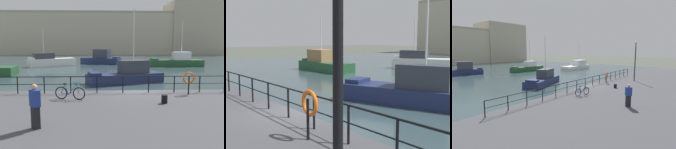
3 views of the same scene
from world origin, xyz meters
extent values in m
plane|color=#4C5147|center=(0.00, 0.00, 0.00)|extent=(240.00, 240.00, 0.00)
cube|color=#33474C|center=(0.00, 30.20, 0.01)|extent=(80.00, 60.00, 0.01)
cube|color=#47474C|center=(0.00, -6.50, 0.36)|extent=(56.00, 13.00, 0.71)
cube|color=#C1B79E|center=(0.00, 62.92, 6.23)|extent=(73.98, 12.63, 12.45)
cube|color=#B2A891|center=(28.06, 62.92, 8.19)|extent=(17.87, 13.89, 16.38)
cube|color=#A49C86|center=(0.00, 56.90, 12.80)|extent=(73.98, 0.60, 0.70)
cube|color=white|center=(-10.56, 22.99, 0.63)|extent=(7.58, 5.54, 1.25)
cube|color=#333842|center=(-11.72, 22.36, 1.72)|extent=(3.48, 2.91, 0.93)
cube|color=white|center=(-13.29, 21.51, 1.38)|extent=(1.55, 1.84, 0.24)
cylinder|color=silver|center=(-11.72, 22.36, 4.05)|extent=(0.10, 0.10, 3.73)
cube|color=navy|center=(-0.22, 6.88, 0.47)|extent=(7.67, 4.57, 0.93)
cube|color=#333842|center=(0.59, 7.17, 1.56)|extent=(3.08, 2.39, 1.24)
cube|color=navy|center=(-3.12, 5.84, 1.06)|extent=(1.36, 1.76, 0.24)
cylinder|color=silver|center=(0.59, 7.17, 4.58)|extent=(0.10, 0.10, 4.81)
cube|color=#23512D|center=(9.44, 22.01, 0.54)|extent=(8.47, 2.06, 1.05)
cube|color=silver|center=(10.26, 22.01, 1.70)|extent=(2.68, 1.62, 1.28)
cube|color=#23512D|center=(5.89, 22.00, 1.18)|extent=(1.02, 1.43, 0.24)
cylinder|color=silver|center=(10.26, 22.01, 4.75)|extent=(0.10, 0.10, 4.82)
cube|color=navy|center=(-2.69, 27.03, 0.55)|extent=(7.38, 5.02, 1.07)
cube|color=#333842|center=(-2.51, 26.96, 1.87)|extent=(3.33, 2.93, 1.57)
cube|color=navy|center=(0.00, 26.03, 1.20)|extent=(1.45, 2.13, 0.24)
cylinder|color=black|center=(-7.70, -0.75, 1.24)|extent=(0.07, 0.07, 1.05)
cylinder|color=black|center=(-6.05, -0.75, 1.24)|extent=(0.07, 0.07, 1.05)
cylinder|color=black|center=(-4.40, -0.75, 1.24)|extent=(0.07, 0.07, 1.05)
cylinder|color=black|center=(-2.75, -0.75, 1.24)|extent=(0.07, 0.07, 1.05)
cylinder|color=black|center=(-1.10, -0.75, 1.24)|extent=(0.07, 0.07, 1.05)
cylinder|color=black|center=(0.55, -0.75, 1.24)|extent=(0.07, 0.07, 1.05)
cylinder|color=black|center=(2.20, -0.75, 1.24)|extent=(0.07, 0.07, 1.05)
cylinder|color=black|center=(3.85, -0.75, 1.24)|extent=(0.07, 0.07, 1.05)
cylinder|color=black|center=(-0.27, -0.75, 1.76)|extent=(24.75, 0.06, 0.06)
cylinder|color=black|center=(-0.27, -0.75, 1.29)|extent=(24.75, 0.04, 0.04)
torus|color=black|center=(-3.70, -2.52, 1.07)|extent=(0.72, 0.21, 0.72)
torus|color=black|center=(-4.73, -2.29, 1.07)|extent=(0.72, 0.21, 0.72)
cylinder|color=#194C8C|center=(-4.06, -2.44, 1.31)|extent=(0.54, 0.15, 0.66)
cylinder|color=#194C8C|center=(-4.41, -2.36, 1.28)|extent=(0.24, 0.09, 0.58)
cylinder|color=#194C8C|center=(-4.16, -2.42, 1.60)|extent=(0.71, 0.19, 0.11)
cylinder|color=#194C8C|center=(-4.52, -2.34, 1.03)|extent=(0.43, 0.13, 0.12)
cylinder|color=#194C8C|center=(-4.62, -2.32, 1.32)|extent=(0.26, 0.09, 0.51)
cylinder|color=#194C8C|center=(-3.75, -2.51, 1.35)|extent=(0.14, 0.07, 0.57)
cube|color=black|center=(-4.51, -2.34, 1.60)|extent=(0.23, 0.14, 0.05)
cylinder|color=#194C8C|center=(-3.81, -2.50, 1.68)|extent=(0.51, 0.14, 0.02)
cylinder|color=black|center=(0.88, -3.42, 0.93)|extent=(0.32, 0.32, 0.44)
cylinder|color=black|center=(2.90, -1.41, 1.29)|extent=(0.08, 0.08, 1.15)
torus|color=orange|center=(2.90, -1.35, 1.74)|extent=(0.75, 0.11, 0.75)
cube|color=black|center=(-4.88, -6.87, 1.14)|extent=(0.39, 0.42, 0.85)
cube|color=navy|center=(-4.88, -6.87, 1.87)|extent=(0.49, 0.52, 0.62)
sphere|color=tan|center=(-4.88, -6.87, 2.29)|extent=(0.22, 0.22, 0.22)
camera|label=1|loc=(-2.37, -15.48, 3.93)|focal=37.92mm
camera|label=2|loc=(9.49, -5.49, 3.47)|focal=46.30mm
camera|label=3|loc=(-17.80, -11.25, 4.84)|focal=28.64mm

